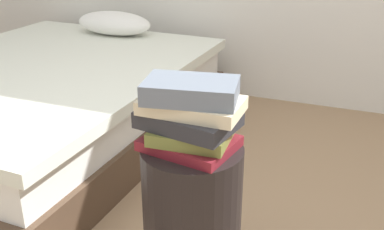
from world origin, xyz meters
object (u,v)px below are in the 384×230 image
at_px(book_slate, 191,90).
at_px(book_olive, 192,133).
at_px(bed, 45,102).
at_px(book_cream, 192,105).
at_px(book_charcoal, 188,119).
at_px(book_maroon, 190,143).
at_px(side_table, 192,223).

bearing_deg(book_slate, book_olive, 86.01).
xyz_separation_m(bed, book_cream, (1.25, -0.83, 0.48)).
relative_size(book_cream, book_slate, 1.10).
relative_size(book_charcoal, book_slate, 1.04).
bearing_deg(book_cream, book_slate, -80.37).
xyz_separation_m(book_cream, book_slate, (0.00, -0.01, 0.05)).
height_order(book_maroon, book_cream, book_cream).
xyz_separation_m(book_maroon, book_charcoal, (-0.00, -0.00, 0.08)).
xyz_separation_m(book_olive, book_charcoal, (-0.01, -0.00, 0.05)).
distance_m(book_maroon, book_olive, 0.04).
bearing_deg(book_charcoal, book_cream, 33.72).
height_order(bed, book_cream, book_cream).
xyz_separation_m(book_charcoal, book_cream, (0.01, 0.00, 0.05)).
bearing_deg(bed, book_slate, -31.98).
bearing_deg(side_table, bed, 146.26).
distance_m(book_charcoal, book_cream, 0.05).
bearing_deg(book_olive, book_maroon, -161.45).
distance_m(bed, side_table, 1.50).
height_order(book_olive, book_slate, book_slate).
height_order(side_table, book_slate, book_slate).
bearing_deg(bed, book_cream, -31.67).
height_order(bed, book_charcoal, book_charcoal).
bearing_deg(book_olive, book_charcoal, -161.09).
xyz_separation_m(bed, side_table, (1.25, -0.84, 0.05)).
xyz_separation_m(bed, book_slate, (1.25, -0.84, 0.53)).
xyz_separation_m(book_olive, book_cream, (-0.00, 0.00, 0.09)).
bearing_deg(side_table, book_cream, 98.51).
xyz_separation_m(side_table, book_cream, (-0.00, 0.00, 0.43)).
bearing_deg(book_olive, bed, 142.80).
distance_m(book_charcoal, book_slate, 0.10).
height_order(book_olive, book_charcoal, book_charcoal).
xyz_separation_m(side_table, book_slate, (0.00, -0.01, 0.48)).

